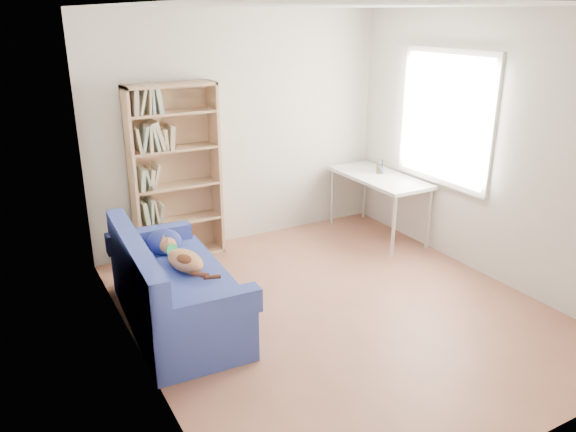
% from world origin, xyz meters
% --- Properties ---
extents(ground, '(4.00, 4.00, 0.00)m').
position_xyz_m(ground, '(0.00, 0.00, 0.00)').
color(ground, '#8F5540').
rests_on(ground, ground).
extents(room_shell, '(3.54, 4.04, 2.62)m').
position_xyz_m(room_shell, '(0.10, 0.03, 1.64)').
color(room_shell, silver).
rests_on(room_shell, ground).
extents(sofa, '(0.89, 1.73, 0.84)m').
position_xyz_m(sofa, '(-1.36, 0.49, 0.32)').
color(sofa, navy).
rests_on(sofa, ground).
extents(bookshelf, '(0.94, 0.29, 1.88)m').
position_xyz_m(bookshelf, '(-0.85, 1.84, 0.87)').
color(bookshelf, tan).
rests_on(bookshelf, ground).
extents(desk, '(0.60, 1.31, 0.75)m').
position_xyz_m(desk, '(1.43, 1.27, 0.68)').
color(desk, white).
rests_on(desk, ground).
extents(pen_cup, '(0.09, 0.09, 0.17)m').
position_xyz_m(pen_cup, '(1.50, 1.36, 0.81)').
color(pen_cup, white).
rests_on(pen_cup, desk).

